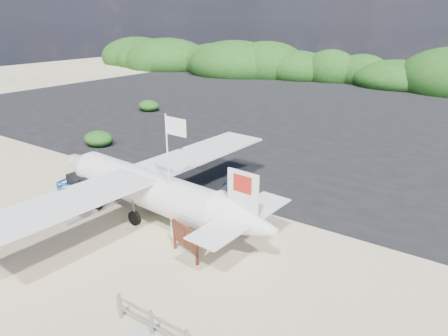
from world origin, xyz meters
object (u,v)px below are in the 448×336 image
(signboard, at_px, (186,256))
(crew_a, at_px, (154,193))
(flagpole, at_px, (172,234))
(crew_c, at_px, (231,189))
(aircraft_small, at_px, (292,106))
(crew_b, at_px, (213,208))
(baggage_cart, at_px, (88,203))

(signboard, relative_size, crew_a, 1.07)
(crew_a, bearing_deg, signboard, 164.00)
(crew_a, bearing_deg, flagpole, 164.16)
(crew_c, height_order, aircraft_small, crew_c)
(crew_a, xyz_separation_m, crew_c, (3.22, 2.77, 0.07))
(crew_a, bearing_deg, crew_b, -154.16)
(signboard, relative_size, aircraft_small, 0.26)
(flagpole, xyz_separation_m, crew_b, (0.84, 2.27, 0.75))
(signboard, distance_m, crew_c, 5.76)
(flagpole, bearing_deg, crew_a, 148.56)
(baggage_cart, height_order, crew_b, crew_b)
(crew_a, height_order, crew_c, crew_c)
(signboard, xyz_separation_m, crew_c, (-1.28, 5.54, 0.96))
(signboard, relative_size, crew_c, 1.00)
(flagpole, height_order, crew_c, flagpole)
(aircraft_small, bearing_deg, signboard, 70.08)
(crew_c, bearing_deg, aircraft_small, -89.02)
(signboard, height_order, aircraft_small, aircraft_small)
(baggage_cart, xyz_separation_m, crew_a, (3.61, 1.64, 0.89))
(crew_b, distance_m, crew_c, 2.17)
(crew_a, relative_size, aircraft_small, 0.24)
(crew_b, relative_size, crew_c, 0.78)
(crew_a, xyz_separation_m, aircraft_small, (-5.74, 29.90, -0.89))
(baggage_cart, bearing_deg, crew_a, 14.20)
(crew_c, bearing_deg, crew_a, 23.46)
(crew_c, bearing_deg, crew_b, 80.55)
(flagpole, relative_size, signboard, 3.14)
(flagpole, distance_m, crew_a, 3.25)
(baggage_cart, xyz_separation_m, crew_c, (6.82, 4.41, 0.96))
(signboard, distance_m, crew_b, 3.62)
(flagpole, distance_m, aircraft_small, 32.63)
(baggage_cart, height_order, aircraft_small, aircraft_small)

